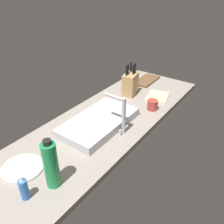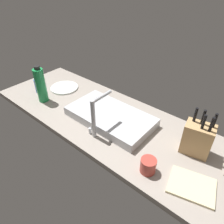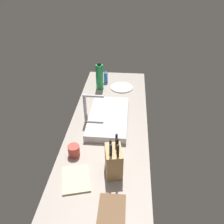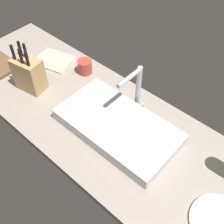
# 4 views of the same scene
# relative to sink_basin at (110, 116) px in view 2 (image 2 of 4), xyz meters

# --- Properties ---
(countertop_slab) EXTENTS (1.93, 0.60, 0.04)m
(countertop_slab) POSITION_rel_sink_basin_xyz_m (-0.07, -0.01, -0.05)
(countertop_slab) COLOR gray
(countertop_slab) RESTS_ON ground
(sink_basin) EXTENTS (0.55, 0.30, 0.06)m
(sink_basin) POSITION_rel_sink_basin_xyz_m (0.00, 0.00, 0.00)
(sink_basin) COLOR #B7BABF
(sink_basin) RESTS_ON countertop_slab
(faucet) EXTENTS (0.05, 0.16, 0.25)m
(faucet) POSITION_rel_sink_basin_xyz_m (-0.03, 0.15, 0.12)
(faucet) COLOR #B7BABF
(faucet) RESTS_ON countertop_slab
(knife_block) EXTENTS (0.16, 0.12, 0.26)m
(knife_block) POSITION_rel_sink_basin_xyz_m (-0.52, -0.08, 0.06)
(knife_block) COLOR tan
(knife_block) RESTS_ON countertop_slab
(soap_bottle) EXTENTS (0.04, 0.04, 0.13)m
(soap_bottle) POSITION_rel_sink_basin_xyz_m (0.65, 0.09, 0.03)
(soap_bottle) COLOR blue
(soap_bottle) RESTS_ON countertop_slab
(water_bottle) EXTENTS (0.07, 0.07, 0.27)m
(water_bottle) POSITION_rel_sink_basin_xyz_m (0.52, 0.14, 0.10)
(water_bottle) COLOR #1E8E47
(water_bottle) RESTS_ON countertop_slab
(dinner_plate) EXTENTS (0.22, 0.22, 0.01)m
(dinner_plate) POSITION_rel_sink_basin_xyz_m (0.55, -0.08, -0.02)
(dinner_plate) COLOR silver
(dinner_plate) RESTS_ON countertop_slab
(dish_towel) EXTENTS (0.24, 0.21, 0.01)m
(dish_towel) POSITION_rel_sink_basin_xyz_m (-0.60, 0.13, -0.02)
(dish_towel) COLOR beige
(dish_towel) RESTS_ON countertop_slab
(coffee_mug) EXTENTS (0.08, 0.08, 0.08)m
(coffee_mug) POSITION_rel_sink_basin_xyz_m (-0.40, 0.19, 0.01)
(coffee_mug) COLOR #B23D33
(coffee_mug) RESTS_ON countertop_slab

